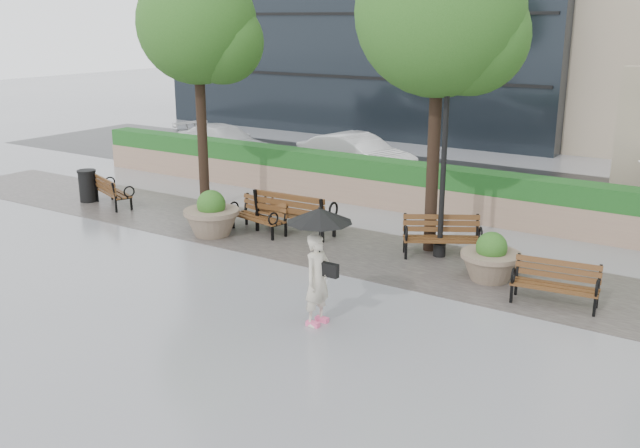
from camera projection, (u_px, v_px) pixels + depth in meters
The scene contains 18 objects.
ground at pixel (265, 286), 14.41m from camera, with size 100.00×100.00×0.00m, color gray.
cobble_strip at pixel (342, 248), 16.81m from camera, with size 28.00×3.20×0.01m, color #383330.
hedge_wall at pixel (417, 188), 19.84m from camera, with size 24.00×0.80×1.35m.
asphalt_street at pixel (470, 184), 23.24m from camera, with size 40.00×7.00×0.00m, color black.
bench_0 at pixel (114, 198), 20.48m from camera, with size 1.69×1.15×0.85m.
bench_1 at pixel (259, 223), 17.94m from camera, with size 1.67×0.92×0.85m.
bench_2 at pixel (295, 222), 17.80m from camera, with size 2.07×0.89×1.09m.
bench_3 at pixel (442, 245), 16.13m from camera, with size 1.83×1.47×0.93m.
bench_4 at pixel (554, 293), 13.38m from camera, with size 1.63×0.81×0.84m.
planter_left at pixel (212, 218), 17.66m from camera, with size 1.38×1.38×1.16m.
planter_right at pixel (491, 262), 14.64m from camera, with size 1.24×1.24×1.04m.
trash_bin at pixel (88, 187), 20.92m from camera, with size 0.54×0.54×0.90m, color black.
lamppost at pixel (443, 173), 15.68m from camera, with size 0.28×0.28×4.39m.
tree_0 at pixel (203, 29), 19.04m from camera, with size 3.34×3.22×6.69m.
tree_1 at pixel (447, 19), 15.18m from camera, with size 3.70×3.64×7.17m.
car_left at pixel (224, 143), 27.19m from camera, with size 1.81×4.44×1.29m, color silver.
car_right at pixel (356, 156), 24.23m from camera, with size 1.52×4.35×1.43m, color silver.
pedestrian at pixel (319, 255), 12.31m from camera, with size 1.15×1.15×2.11m.
Camera 1 is at (8.33, -10.66, 5.22)m, focal length 40.00 mm.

